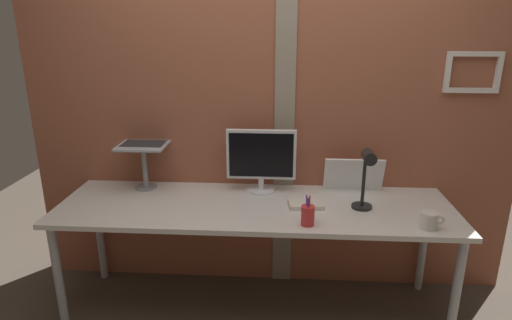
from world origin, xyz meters
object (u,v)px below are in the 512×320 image
object	(u,v)px
monitor	(261,157)
pen_cup	(308,215)
whiteboard_panel	(354,175)
desk_lamp	(366,173)
coffee_mug	(429,221)
laptop	(145,134)

from	to	relation	value
monitor	pen_cup	size ratio (longest dim) A/B	2.53
whiteboard_panel	desk_lamp	world-z (taller)	desk_lamp
monitor	coffee_mug	size ratio (longest dim) A/B	3.46
monitor	pen_cup	bearing A→B (deg)	-59.81
whiteboard_panel	desk_lamp	xyz separation A→B (m)	(0.01, -0.32, 0.12)
pen_cup	coffee_mug	distance (m)	0.64
whiteboard_panel	laptop	bearing A→B (deg)	178.48
whiteboard_panel	pen_cup	distance (m)	0.60
desk_lamp	coffee_mug	bearing A→B (deg)	-32.29
laptop	desk_lamp	xyz separation A→B (m)	(1.37, -0.35, -0.12)
whiteboard_panel	pen_cup	xyz separation A→B (m)	(-0.32, -0.51, -0.05)
desk_lamp	coffee_mug	xyz separation A→B (m)	(0.31, -0.19, -0.19)
whiteboard_panel	desk_lamp	size ratio (longest dim) A/B	1.00
whiteboard_panel	monitor	bearing A→B (deg)	-176.55
desk_lamp	pen_cup	bearing A→B (deg)	-149.45
pen_cup	monitor	bearing A→B (deg)	120.19
laptop	whiteboard_panel	size ratio (longest dim) A/B	0.82
monitor	desk_lamp	xyz separation A→B (m)	(0.61, -0.28, 0.01)
monitor	coffee_mug	bearing A→B (deg)	-27.44
pen_cup	laptop	bearing A→B (deg)	152.18
whiteboard_panel	pen_cup	size ratio (longest dim) A/B	2.16
monitor	desk_lamp	distance (m)	0.67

